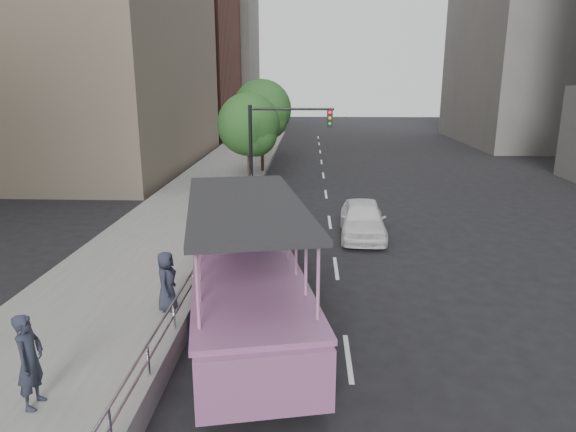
% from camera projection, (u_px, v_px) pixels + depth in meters
% --- Properties ---
extents(ground, '(160.00, 160.00, 0.00)m').
position_uv_depth(ground, '(307.00, 319.00, 14.13)').
color(ground, black).
extents(sidewalk, '(5.50, 80.00, 0.30)m').
position_uv_depth(sidewalk, '(185.00, 217.00, 23.98)').
color(sidewalk, gray).
rests_on(sidewalk, ground).
extents(kerb_wall, '(0.24, 30.00, 0.36)m').
position_uv_depth(kerb_wall, '(208.00, 274.00, 16.06)').
color(kerb_wall, gray).
rests_on(kerb_wall, sidewalk).
extents(guardrail, '(0.07, 22.00, 0.71)m').
position_uv_depth(guardrail, '(207.00, 254.00, 15.89)').
color(guardrail, silver).
rests_on(guardrail, kerb_wall).
extents(duck_boat, '(4.60, 10.90, 3.53)m').
position_uv_depth(duck_boat, '(243.00, 267.00, 14.34)').
color(duck_boat, black).
rests_on(duck_boat, ground).
extents(car, '(2.04, 4.61, 1.54)m').
position_uv_depth(car, '(363.00, 219.00, 21.37)').
color(car, white).
rests_on(car, ground).
extents(pedestrian_near, '(0.46, 0.70, 1.90)m').
position_uv_depth(pedestrian_near, '(30.00, 361.00, 9.66)').
color(pedestrian_near, '#272B3A').
rests_on(pedestrian_near, sidewalk).
extents(pedestrian_far, '(0.54, 0.82, 1.66)m').
position_uv_depth(pedestrian_far, '(167.00, 281.00, 13.83)').
color(pedestrian_far, '#272B3A').
rests_on(pedestrian_far, sidewalk).
extents(parking_sign, '(0.09, 0.57, 2.54)m').
position_uv_depth(parking_sign, '(251.00, 192.00, 22.50)').
color(parking_sign, black).
rests_on(parking_sign, ground).
extents(traffic_signal, '(4.20, 0.32, 5.20)m').
position_uv_depth(traffic_signal, '(275.00, 140.00, 25.36)').
color(traffic_signal, black).
rests_on(traffic_signal, ground).
extents(street_tree_near, '(3.52, 3.52, 5.72)m').
position_uv_depth(street_tree_near, '(250.00, 127.00, 28.66)').
color(street_tree_near, '#312216').
rests_on(street_tree_near, ground).
extents(street_tree_far, '(3.97, 3.97, 6.45)m').
position_uv_depth(street_tree_far, '(263.00, 112.00, 34.31)').
color(street_tree_far, '#312216').
rests_on(street_tree_far, ground).
extents(midrise_brick, '(18.00, 16.00, 26.00)m').
position_uv_depth(midrise_brick, '(151.00, 19.00, 57.86)').
color(midrise_brick, brown).
rests_on(midrise_brick, ground).
extents(midrise_stone_b, '(16.00, 14.00, 20.00)m').
position_uv_depth(midrise_stone_b, '(200.00, 54.00, 73.99)').
color(midrise_stone_b, slate).
rests_on(midrise_stone_b, ground).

